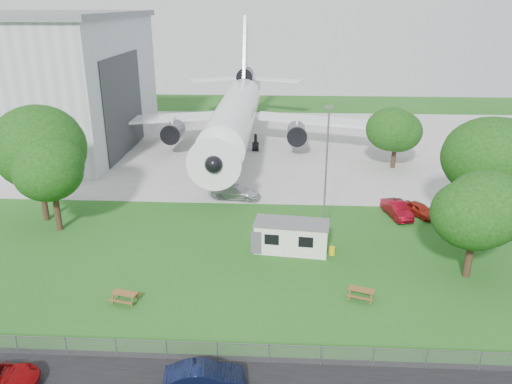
{
  "coord_description": "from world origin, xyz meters",
  "views": [
    {
      "loc": [
        4.51,
        -33.14,
        19.71
      ],
      "look_at": [
        2.31,
        8.0,
        4.0
      ],
      "focal_mm": 35.0,
      "sensor_mm": 36.0,
      "label": 1
    }
  ],
  "objects_px": {
    "airliner": "(236,112)",
    "car_centre_sedan": "(205,378)",
    "site_cabin": "(292,236)",
    "picnic_west": "(125,302)",
    "picnic_east": "(361,298)"
  },
  "relations": [
    {
      "from": "picnic_west",
      "to": "picnic_east",
      "type": "relative_size",
      "value": 1.0
    },
    {
      "from": "picnic_east",
      "to": "car_centre_sedan",
      "type": "bearing_deg",
      "value": -117.31
    },
    {
      "from": "airliner",
      "to": "picnic_west",
      "type": "bearing_deg",
      "value": -96.15
    },
    {
      "from": "airliner",
      "to": "site_cabin",
      "type": "relative_size",
      "value": 6.93
    },
    {
      "from": "airliner",
      "to": "site_cabin",
      "type": "distance_m",
      "value": 32.23
    },
    {
      "from": "site_cabin",
      "to": "picnic_west",
      "type": "relative_size",
      "value": 3.83
    },
    {
      "from": "car_centre_sedan",
      "to": "picnic_west",
      "type": "bearing_deg",
      "value": 33.84
    },
    {
      "from": "picnic_east",
      "to": "site_cabin",
      "type": "bearing_deg",
      "value": 143.23
    },
    {
      "from": "picnic_west",
      "to": "car_centre_sedan",
      "type": "height_order",
      "value": "car_centre_sedan"
    },
    {
      "from": "picnic_west",
      "to": "airliner",
      "type": "bearing_deg",
      "value": 96.41
    },
    {
      "from": "airliner",
      "to": "picnic_west",
      "type": "xyz_separation_m",
      "value": [
        -4.26,
        -39.56,
        -5.27
      ]
    },
    {
      "from": "picnic_west",
      "to": "site_cabin",
      "type": "bearing_deg",
      "value": 48.34
    },
    {
      "from": "airliner",
      "to": "site_cabin",
      "type": "bearing_deg",
      "value": -76.48
    },
    {
      "from": "airliner",
      "to": "car_centre_sedan",
      "type": "xyz_separation_m",
      "value": [
        2.57,
        -47.57,
        -4.55
      ]
    },
    {
      "from": "airliner",
      "to": "picnic_west",
      "type": "relative_size",
      "value": 26.52
    }
  ]
}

